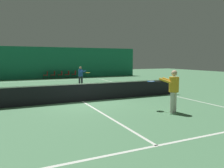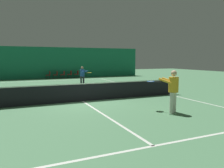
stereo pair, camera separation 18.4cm
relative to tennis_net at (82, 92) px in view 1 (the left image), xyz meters
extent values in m
plane|color=#4C7F56|center=(0.00, 0.00, -0.51)|extent=(60.00, 60.00, 0.00)
cube|color=#196B4C|center=(0.00, 14.73, 1.26)|extent=(23.00, 0.12, 3.54)
cube|color=silver|center=(0.00, 11.90, -0.51)|extent=(11.00, 0.10, 0.00)
cube|color=silver|center=(0.00, 6.40, -0.51)|extent=(8.25, 0.10, 0.00)
cube|color=silver|center=(0.00, -6.40, -0.51)|extent=(8.25, 0.10, 0.00)
cube|color=silver|center=(5.50, 0.00, -0.51)|extent=(0.10, 23.80, 0.00)
cube|color=silver|center=(0.00, 0.00, -0.51)|extent=(0.10, 12.80, 0.00)
cube|color=black|center=(0.00, 0.00, -0.04)|extent=(11.90, 0.02, 0.95)
cube|color=white|center=(0.00, 0.00, 0.41)|extent=(11.90, 0.02, 0.05)
cylinder|color=#333338|center=(5.95, 0.00, 0.02)|extent=(0.10, 0.10, 1.07)
cylinder|color=beige|center=(2.60, -3.87, -0.08)|extent=(0.22, 0.22, 0.85)
cylinder|color=beige|center=(2.84, -3.73, -0.08)|extent=(0.22, 0.22, 0.85)
cylinder|color=gold|center=(2.72, -3.80, 0.65)|extent=(0.54, 0.54, 0.62)
sphere|color=#DBAD89|center=(2.72, -3.80, 1.12)|extent=(0.24, 0.24, 0.24)
cylinder|color=gold|center=(2.44, -3.63, 0.79)|extent=(0.38, 0.56, 0.25)
cylinder|color=gold|center=(2.72, -3.48, 0.79)|extent=(0.38, 0.56, 0.25)
cylinder|color=black|center=(2.37, -3.18, 0.72)|extent=(0.17, 0.28, 0.03)
torus|color=#1951B2|center=(2.22, -2.91, 0.72)|extent=(0.45, 0.45, 0.03)
cylinder|color=silver|center=(2.22, -2.91, 0.72)|extent=(0.38, 0.38, 0.00)
cylinder|color=#2D2D38|center=(1.99, 6.64, -0.12)|extent=(0.19, 0.19, 0.77)
cylinder|color=#2D2D38|center=(1.75, 6.56, -0.12)|extent=(0.19, 0.19, 0.77)
cylinder|color=#234C99|center=(1.87, 6.60, 0.54)|extent=(0.47, 0.47, 0.56)
sphere|color=tan|center=(1.87, 6.60, 0.97)|extent=(0.21, 0.21, 0.21)
cylinder|color=#234C99|center=(2.09, 6.41, 0.67)|extent=(0.27, 0.53, 0.23)
cylinder|color=#234C99|center=(1.82, 6.31, 0.67)|extent=(0.27, 0.53, 0.23)
cylinder|color=black|center=(2.10, 5.98, 0.60)|extent=(0.13, 0.30, 0.03)
torus|color=gold|center=(2.21, 5.70, 0.60)|extent=(0.42, 0.42, 0.03)
cylinder|color=silver|center=(2.21, 5.70, 0.60)|extent=(0.36, 0.36, 0.00)
cylinder|color=#2D2D2D|center=(-0.10, 14.37, -0.32)|extent=(0.03, 0.03, 0.39)
cylinder|color=#2D2D2D|center=(-0.10, 13.99, -0.32)|extent=(0.03, 0.03, 0.39)
cylinder|color=#2D2D2D|center=(0.28, 14.37, -0.32)|extent=(0.03, 0.03, 0.39)
cylinder|color=#2D2D2D|center=(0.28, 13.99, -0.32)|extent=(0.03, 0.03, 0.39)
cube|color=#A51E1E|center=(0.09, 14.18, -0.10)|extent=(0.44, 0.44, 0.05)
cube|color=#A51E1E|center=(0.29, 14.18, 0.13)|extent=(0.04, 0.44, 0.40)
cylinder|color=#2D2D2D|center=(0.70, 14.37, -0.32)|extent=(0.03, 0.03, 0.39)
cylinder|color=#2D2D2D|center=(0.70, 13.99, -0.32)|extent=(0.03, 0.03, 0.39)
cylinder|color=#2D2D2D|center=(1.08, 14.37, -0.32)|extent=(0.03, 0.03, 0.39)
cylinder|color=#2D2D2D|center=(1.08, 13.99, -0.32)|extent=(0.03, 0.03, 0.39)
cube|color=#A51E1E|center=(0.89, 14.18, -0.10)|extent=(0.44, 0.44, 0.05)
cube|color=#A51E1E|center=(1.09, 14.18, 0.13)|extent=(0.04, 0.44, 0.40)
cylinder|color=#2D2D2D|center=(1.50, 14.37, -0.32)|extent=(0.03, 0.03, 0.39)
cylinder|color=#2D2D2D|center=(1.50, 13.99, -0.32)|extent=(0.03, 0.03, 0.39)
cylinder|color=#2D2D2D|center=(1.88, 14.37, -0.32)|extent=(0.03, 0.03, 0.39)
cylinder|color=#2D2D2D|center=(1.88, 13.99, -0.32)|extent=(0.03, 0.03, 0.39)
cube|color=#A51E1E|center=(1.69, 14.18, -0.10)|extent=(0.44, 0.44, 0.05)
cube|color=#A51E1E|center=(1.89, 14.18, 0.13)|extent=(0.04, 0.44, 0.40)
cylinder|color=#2D2D2D|center=(2.30, 14.37, -0.32)|extent=(0.03, 0.03, 0.39)
cylinder|color=#2D2D2D|center=(2.30, 13.99, -0.32)|extent=(0.03, 0.03, 0.39)
cylinder|color=#2D2D2D|center=(2.68, 14.37, -0.32)|extent=(0.03, 0.03, 0.39)
cylinder|color=#2D2D2D|center=(2.68, 13.99, -0.32)|extent=(0.03, 0.03, 0.39)
cube|color=#A51E1E|center=(2.49, 14.18, -0.10)|extent=(0.44, 0.44, 0.05)
cube|color=#A51E1E|center=(2.69, 14.18, 0.13)|extent=(0.04, 0.44, 0.40)
cylinder|color=#2D2D2D|center=(3.10, 14.37, -0.32)|extent=(0.03, 0.03, 0.39)
cylinder|color=#2D2D2D|center=(3.10, 13.99, -0.32)|extent=(0.03, 0.03, 0.39)
cylinder|color=#2D2D2D|center=(3.48, 14.37, -0.32)|extent=(0.03, 0.03, 0.39)
cylinder|color=#2D2D2D|center=(3.48, 13.99, -0.32)|extent=(0.03, 0.03, 0.39)
cube|color=#A51E1E|center=(3.29, 14.18, -0.10)|extent=(0.44, 0.44, 0.05)
cube|color=#A51E1E|center=(3.49, 14.18, 0.13)|extent=(0.04, 0.44, 0.40)
camera|label=1|loc=(-3.26, -10.77, 1.69)|focal=35.00mm
camera|label=2|loc=(-3.10, -10.84, 1.69)|focal=35.00mm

